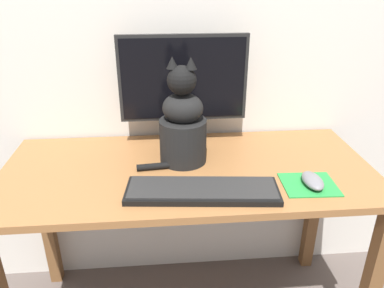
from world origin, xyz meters
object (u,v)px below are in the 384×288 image
monitor (183,86)px  cat (183,125)px  keyboard (202,190)px  computer_mouse_right (313,181)px

monitor → cat: bearing=-94.8°
keyboard → computer_mouse_right: (0.36, 0.01, 0.01)m
keyboard → cat: 0.26m
cat → monitor: bearing=99.4°
computer_mouse_right → cat: size_ratio=0.30×
monitor → cat: (-0.01, -0.15, -0.10)m
computer_mouse_right → cat: cat is taller
computer_mouse_right → cat: bearing=152.3°
monitor → cat: 0.18m
computer_mouse_right → monitor: bearing=137.5°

